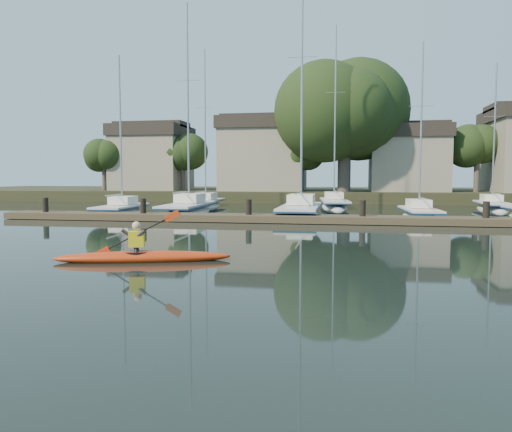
% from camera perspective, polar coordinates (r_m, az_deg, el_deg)
% --- Properties ---
extents(ground, '(160.00, 160.00, 0.00)m').
position_cam_1_polar(ground, '(12.67, 0.47, -6.52)').
color(ground, black).
rests_on(ground, ground).
extents(kayak, '(5.02, 2.02, 1.61)m').
position_cam_1_polar(kayak, '(14.69, -12.91, -4.32)').
color(kayak, '#AF2D0D').
rests_on(kayak, ground).
extents(dock, '(34.00, 2.00, 1.80)m').
position_cam_1_polar(dock, '(26.43, 5.55, -0.30)').
color(dock, '#4C3E2B').
rests_on(dock, ground).
extents(sailboat_0, '(2.51, 7.26, 11.33)m').
position_cam_1_polar(sailboat_0, '(33.29, -15.15, -0.11)').
color(sailboat_0, silver).
rests_on(sailboat_0, ground).
extents(sailboat_1, '(2.57, 9.19, 14.92)m').
position_cam_1_polar(sailboat_1, '(33.00, -7.77, -0.06)').
color(sailboat_1, silver).
rests_on(sailboat_1, ground).
extents(sailboat_2, '(2.39, 9.96, 16.46)m').
position_cam_1_polar(sailboat_2, '(30.49, 5.11, -0.42)').
color(sailboat_2, silver).
rests_on(sailboat_2, ground).
extents(sailboat_3, '(2.09, 7.11, 11.38)m').
position_cam_1_polar(sailboat_3, '(31.11, 18.16, -0.47)').
color(sailboat_3, silver).
rests_on(sailboat_3, ground).
extents(sailboat_5, '(2.04, 8.24, 13.60)m').
position_cam_1_polar(sailboat_5, '(40.12, -5.83, 0.82)').
color(sailboat_5, silver).
rests_on(sailboat_5, ground).
extents(sailboat_6, '(2.89, 9.87, 15.47)m').
position_cam_1_polar(sailboat_6, '(40.14, 8.92, 0.77)').
color(sailboat_6, silver).
rests_on(sailboat_6, ground).
extents(sailboat_7, '(2.51, 7.45, 11.80)m').
position_cam_1_polar(sailboat_7, '(40.53, 25.36, 0.43)').
color(sailboat_7, silver).
rests_on(sailboat_7, ground).
extents(shore, '(90.00, 25.25, 12.75)m').
position_cam_1_polar(shore, '(52.55, 9.62, 5.36)').
color(shore, black).
rests_on(shore, ground).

